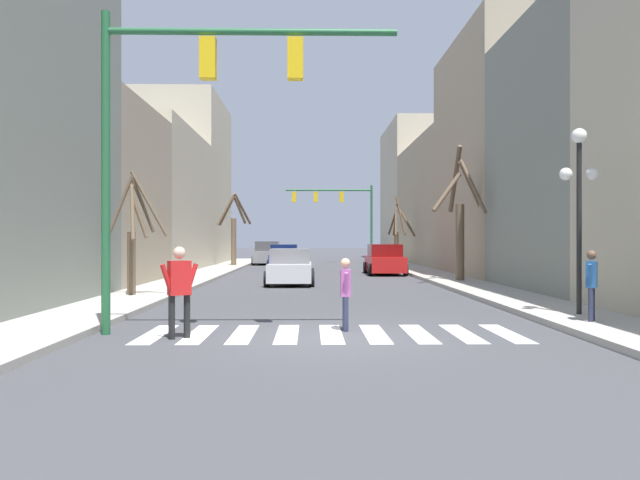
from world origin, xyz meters
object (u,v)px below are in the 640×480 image
Objects in this scene: car_parked_right_mid at (284,257)px; car_parked_left_near at (290,268)px; street_lamp_right_corner at (579,183)px; street_tree_right_mid at (134,237)px; traffic_signal_far at (340,205)px; car_parked_left_far at (267,254)px; street_tree_right_far at (460,217)px; pedestrian_crossing_street at (592,279)px; street_tree_left_far at (234,228)px; car_driving_toward_lane at (385,260)px; traffic_signal_near at (187,103)px; street_tree_left_mid at (398,233)px; pedestrian_on_right_sidewalk at (179,284)px; pedestrian_near_right_corner at (345,288)px.

car_parked_right_mid reaches higher than car_parked_left_near.
street_lamp_right_corner is 1.11× the size of street_tree_right_mid.
car_parked_left_far is (-5.65, -3.15, -3.88)m from traffic_signal_far.
pedestrian_crossing_street is at bearing -91.77° from street_tree_right_far.
car_parked_right_mid is 4.85m from street_tree_left_far.
car_driving_toward_lane is (-2.33, 19.29, -2.51)m from street_lamp_right_corner.
car_driving_toward_lane is 13.11m from street_tree_left_far.
car_parked_left_far is at bearing -167.37° from car_parked_right_mid.
car_parked_left_near is at bearing 3.38° from car_parked_right_mid.
traffic_signal_near is 31.72m from street_tree_left_mid.
street_tree_right_mid is at bearing -117.11° from street_tree_left_mid.
pedestrian_on_right_sidewalk is (-1.72, -14.39, 0.34)m from car_parked_left_near.
car_parked_left_far is 35.21m from pedestrian_crossing_street.
pedestrian_near_right_corner reaches higher than car_parked_left_near.
car_parked_left_near is 0.87× the size of street_tree_left_mid.
street_lamp_right_corner is at bearing -83.60° from traffic_signal_far.
car_driving_toward_lane is 0.98× the size of car_parked_left_far.
street_tree_left_mid is (11.79, 23.03, 0.37)m from street_tree_right_mid.
pedestrian_on_right_sidewalk is (-0.90, -28.23, 0.32)m from car_parked_right_mid.
street_tree_right_far is at bearing 29.69° from street_tree_right_mid.
car_parked_left_far is 1.12× the size of street_tree_right_mid.
car_driving_toward_lane is at bearing -138.07° from pedestrian_on_right_sidewalk.
car_parked_left_far is at bearing 91.19° from traffic_signal_near.
street_tree_left_mid is (5.37, 29.98, 1.47)m from pedestrian_near_right_corner.
pedestrian_near_right_corner is 0.99× the size of pedestrian_crossing_street.
car_parked_left_far is 22.67m from street_tree_right_far.
street_tree_left_far is (-3.57, 2.64, 1.95)m from car_parked_right_mid.
car_parked_left_near is at bearing -175.75° from street_tree_right_far.
street_tree_right_far is at bearing 89.30° from street_lamp_right_corner.
street_tree_right_far is (4.17, -23.48, -1.78)m from traffic_signal_far.
street_tree_right_far is at bearing -23.48° from pedestrian_near_right_corner.
car_driving_toward_lane is at bearing 146.54° from car_parked_left_near.
pedestrian_crossing_street is 31.70m from street_tree_left_far.
street_lamp_right_corner is at bearing -89.36° from street_tree_left_mid.
traffic_signal_near is 1.65× the size of street_tree_right_mid.
street_tree_right_mid is at bearing 156.08° from street_lamp_right_corner.
street_tree_right_far is (7.43, 0.55, 2.20)m from car_parked_left_near.
car_parked_left_far is 1.09× the size of car_parked_left_near.
street_tree_right_mid is (-2.44, -27.31, 1.18)m from car_parked_left_far.
car_parked_right_mid is 0.98× the size of car_parked_left_far.
car_parked_left_near is at bearing -97.72° from traffic_signal_far.
car_driving_toward_lane is 1.06× the size of car_parked_left_near.
street_tree_right_far is 1.18× the size of street_tree_left_far.
traffic_signal_near is at bearing -167.21° from street_lamp_right_corner.
car_parked_right_mid is 8.58m from car_driving_toward_lane.
traffic_signal_near reaches higher than pedestrian_near_right_corner.
street_lamp_right_corner is 2.56m from pedestrian_crossing_street.
car_parked_right_mid is 20.71m from street_tree_right_mid.
street_tree_right_mid is (-8.09, -30.46, -2.70)m from traffic_signal_far.
pedestrian_crossing_street is at bearing 157.54° from pedestrian_on_right_sidewalk.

